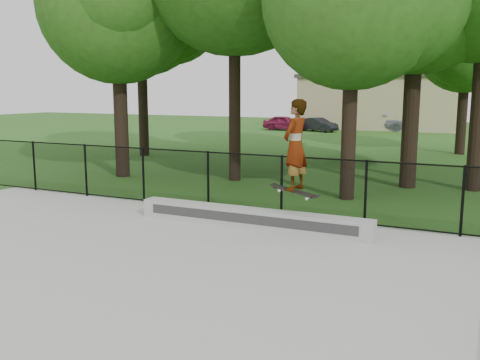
% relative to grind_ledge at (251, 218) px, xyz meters
% --- Properties ---
extents(ground, '(100.00, 100.00, 0.00)m').
position_rel_grind_ledge_xyz_m(ground, '(-1.74, -4.70, -0.27)').
color(ground, '#2A5919').
rests_on(ground, ground).
extents(concrete_slab, '(14.00, 12.00, 0.06)m').
position_rel_grind_ledge_xyz_m(concrete_slab, '(-1.74, -4.70, -0.24)').
color(concrete_slab, '#A4A49E').
rests_on(concrete_slab, ground).
extents(grind_ledge, '(5.47, 0.40, 0.42)m').
position_rel_grind_ledge_xyz_m(grind_ledge, '(0.00, 0.00, 0.00)').
color(grind_ledge, '#AFB0AA').
rests_on(grind_ledge, concrete_slab).
extents(car_a, '(3.43, 1.65, 1.14)m').
position_rel_grind_ledge_xyz_m(car_a, '(-9.91, 28.11, 0.30)').
color(car_a, maroon).
rests_on(car_a, ground).
extents(car_b, '(3.01, 2.15, 1.02)m').
position_rel_grind_ledge_xyz_m(car_b, '(-7.20, 28.03, 0.24)').
color(car_b, black).
rests_on(car_b, ground).
extents(car_c, '(4.41, 2.31, 1.34)m').
position_rel_grind_ledge_xyz_m(car_c, '(-0.67, 31.23, 0.40)').
color(car_c, '#8F91A2').
rests_on(car_c, ground).
extents(skater_airborne, '(0.83, 0.75, 2.03)m').
position_rel_grind_ledge_xyz_m(skater_airborne, '(1.12, -0.28, 1.67)').
color(skater_airborne, black).
rests_on(skater_airborne, ground).
extents(chainlink_fence, '(16.06, 0.06, 1.50)m').
position_rel_grind_ledge_xyz_m(chainlink_fence, '(-1.74, 1.20, 0.54)').
color(chainlink_fence, black).
rests_on(chainlink_fence, concrete_slab).
extents(distant_building, '(12.40, 6.40, 4.30)m').
position_rel_grind_ledge_xyz_m(distant_building, '(-3.74, 33.30, 1.89)').
color(distant_building, tan).
rests_on(distant_building, ground).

